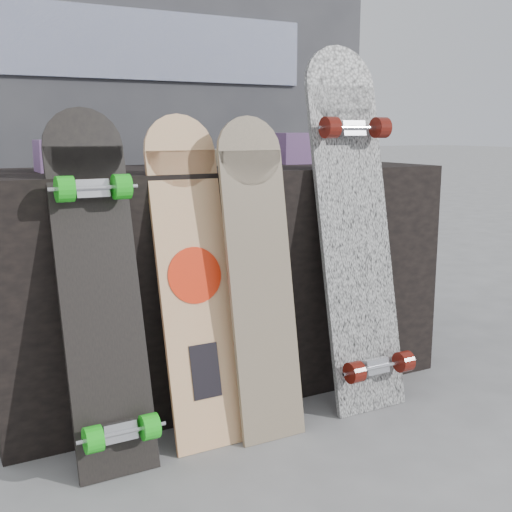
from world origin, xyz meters
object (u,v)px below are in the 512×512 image
vendor_table (215,277)px  longboard_celtic (260,268)px  longboard_geisha (193,271)px  longboard_cascadia (355,220)px  skateboard_dark (100,284)px

vendor_table → longboard_celtic: longboard_celtic is taller
longboard_celtic → vendor_table: bearing=83.9°
longboard_geisha → longboard_cascadia: (0.59, -0.01, 0.11)m
longboard_geisha → skateboard_dark: (-0.29, -0.02, -0.00)m
longboard_geisha → longboard_cascadia: longboard_cascadia is taller
longboard_geisha → longboard_cascadia: size_ratio=0.81×
longboard_geisha → longboard_celtic: 0.20m
longboard_cascadia → skateboard_dark: size_ratio=1.22×
vendor_table → longboard_celtic: 0.44m
longboard_cascadia → skateboard_dark: longboard_cascadia is taller
vendor_table → longboard_celtic: size_ratio=1.64×
vendor_table → longboard_cascadia: 0.56m
vendor_table → skateboard_dark: 0.66m
longboard_geisha → longboard_celtic: bearing=-18.6°
longboard_cascadia → skateboard_dark: (-0.87, -0.01, -0.12)m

